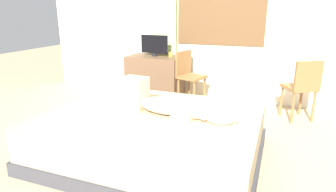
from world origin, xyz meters
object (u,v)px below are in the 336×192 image
object	(u,v)px
person_lying	(157,102)
tv_monitor	(154,45)
bed	(152,136)
chair_spare	(302,85)
cup	(171,55)
cat	(218,118)
desk	(155,77)
chair_by_desk	(188,73)

from	to	relation	value
person_lying	tv_monitor	xyz separation A→B (m)	(-0.85, 1.86, 0.34)
bed	chair_spare	world-z (taller)	chair_spare
tv_monitor	cup	world-z (taller)	tv_monitor
cat	desk	bearing A→B (deg)	127.45
cat	desk	size ratio (longest dim) A/B	0.40
person_lying	chair_by_desk	world-z (taller)	chair_by_desk
chair_by_desk	chair_spare	size ratio (longest dim) A/B	1.00
cat	desk	distance (m)	2.48
desk	chair_spare	xyz separation A→B (m)	(2.30, -0.25, 0.14)
desk	cup	distance (m)	0.49
bed	person_lying	size ratio (longest dim) A/B	2.33
cup	chair_spare	distance (m)	2.06
person_lying	cat	size ratio (longest dim) A/B	2.65
cat	chair_spare	world-z (taller)	chair_spare
tv_monitor	cup	bearing A→B (deg)	4.91
chair_spare	cup	bearing A→B (deg)	172.21
chair_by_desk	chair_spare	bearing A→B (deg)	-5.71
bed	cat	size ratio (longest dim) A/B	6.16
chair_by_desk	cup	bearing A→B (deg)	162.56
person_lying	chair_by_desk	distance (m)	1.79
desk	chair_by_desk	size ratio (longest dim) A/B	1.05
cup	chair_spare	xyz separation A→B (m)	(2.03, -0.28, -0.27)
chair_spare	chair_by_desk	bearing A→B (deg)	174.29
desk	tv_monitor	size ratio (longest dim) A/B	1.87
cat	chair_spare	bearing A→B (deg)	65.01
tv_monitor	person_lying	bearing A→B (deg)	-65.45
bed	cup	bearing A→B (deg)	105.42
desk	chair_by_desk	bearing A→B (deg)	-7.84
chair_by_desk	bed	bearing A→B (deg)	-84.07
bed	chair_by_desk	size ratio (longest dim) A/B	2.55
person_lying	chair_spare	world-z (taller)	chair_spare
cat	cup	distance (m)	2.35
person_lying	cup	xyz separation A→B (m)	(-0.57, 1.88, 0.19)
bed	chair_by_desk	world-z (taller)	chair_by_desk
tv_monitor	chair_by_desk	world-z (taller)	tv_monitor
bed	tv_monitor	world-z (taller)	tv_monitor
cat	desk	world-z (taller)	desk
desk	cup	size ratio (longest dim) A/B	11.93
bed	desk	size ratio (longest dim) A/B	2.43
desk	chair_by_desk	world-z (taller)	chair_by_desk
bed	cup	distance (m)	2.10
cat	chair_by_desk	xyz separation A→B (m)	(-0.88, 1.88, -0.03)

